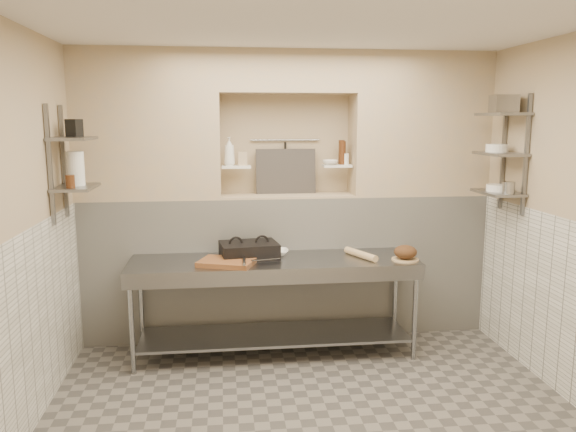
{
  "coord_description": "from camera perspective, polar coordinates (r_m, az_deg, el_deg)",
  "views": [
    {
      "loc": [
        -0.64,
        -3.73,
        2.15
      ],
      "look_at": [
        -0.09,
        0.9,
        1.35
      ],
      "focal_mm": 35.0,
      "sensor_mm": 36.0,
      "label": 1
    }
  ],
  "objects": [
    {
      "name": "floor",
      "position": [
        4.38,
        2.75,
        -20.45
      ],
      "size": [
        4.0,
        3.9,
        0.1
      ],
      "primitive_type": "cube",
      "color": "#67625B",
      "rests_on": "ground"
    },
    {
      "name": "ceiling",
      "position": [
        3.85,
        3.13,
        20.2
      ],
      "size": [
        4.0,
        3.9,
        0.1
      ],
      "primitive_type": "cube",
      "color": "silver",
      "rests_on": "ground"
    },
    {
      "name": "wall_left",
      "position": [
        4.06,
        -26.97,
        -2.0
      ],
      "size": [
        0.1,
        3.9,
        2.8
      ],
      "primitive_type": "cube",
      "color": "#9F907A",
      "rests_on": "ground"
    },
    {
      "name": "wall_back",
      "position": [
        5.81,
        -0.38,
        2.33
      ],
      "size": [
        4.0,
        0.1,
        2.8
      ],
      "primitive_type": "cube",
      "color": "#9F907A",
      "rests_on": "ground"
    },
    {
      "name": "wall_front",
      "position": [
        1.99,
        12.87,
        -12.67
      ],
      "size": [
        4.0,
        0.1,
        2.8
      ],
      "primitive_type": "cube",
      "color": "#9F907A",
      "rests_on": "ground"
    },
    {
      "name": "backwall_lower",
      "position": [
        5.7,
        -0.09,
        -4.99
      ],
      "size": [
        4.0,
        0.4,
        1.4
      ],
      "primitive_type": "cube",
      "color": "silver",
      "rests_on": "floor"
    },
    {
      "name": "alcove_sill",
      "position": [
        5.57,
        -0.1,
        2.1
      ],
      "size": [
        1.3,
        0.4,
        0.02
      ],
      "primitive_type": "cube",
      "color": "#9F907A",
      "rests_on": "backwall_lower"
    },
    {
      "name": "backwall_pillar_left",
      "position": [
        5.52,
        -14.06,
        8.93
      ],
      "size": [
        1.35,
        0.4,
        1.4
      ],
      "primitive_type": "cube",
      "color": "#9F907A",
      "rests_on": "backwall_lower"
    },
    {
      "name": "backwall_pillar_right",
      "position": [
        5.82,
        13.13,
        9.0
      ],
      "size": [
        1.35,
        0.4,
        1.4
      ],
      "primitive_type": "cube",
      "color": "#9F907A",
      "rests_on": "backwall_lower"
    },
    {
      "name": "backwall_header",
      "position": [
        5.53,
        -0.1,
        14.4
      ],
      "size": [
        1.3,
        0.4,
        0.4
      ],
      "primitive_type": "cube",
      "color": "#9F907A",
      "rests_on": "backwall_lower"
    },
    {
      "name": "wainscot_left",
      "position": [
        4.22,
        -25.45,
        -11.33
      ],
      "size": [
        0.02,
        3.9,
        1.4
      ],
      "primitive_type": "cube",
      "color": "silver",
      "rests_on": "floor"
    },
    {
      "name": "alcove_shelf_left",
      "position": [
        5.5,
        -5.3,
        5.01
      ],
      "size": [
        0.28,
        0.16,
        0.02
      ],
      "primitive_type": "cube",
      "color": "white",
      "rests_on": "backwall_lower"
    },
    {
      "name": "alcove_shelf_right",
      "position": [
        5.61,
        5.0,
        5.11
      ],
      "size": [
        0.28,
        0.16,
        0.02
      ],
      "primitive_type": "cube",
      "color": "white",
      "rests_on": "backwall_lower"
    },
    {
      "name": "utensil_rail",
      "position": [
        5.69,
        -0.3,
        7.73
      ],
      "size": [
        0.7,
        0.02,
        0.02
      ],
      "primitive_type": "cylinder",
      "rotation": [
        0.0,
        1.57,
        0.0
      ],
      "color": "gray",
      "rests_on": "wall_back"
    },
    {
      "name": "hanging_steel",
      "position": [
        5.68,
        -0.27,
        6.0
      ],
      "size": [
        0.02,
        0.02,
        0.3
      ],
      "primitive_type": "cylinder",
      "color": "black",
      "rests_on": "utensil_rail"
    },
    {
      "name": "splash_panel",
      "position": [
        5.64,
        -0.22,
        4.55
      ],
      "size": [
        0.6,
        0.08,
        0.45
      ],
      "primitive_type": "cube",
      "rotation": [
        -0.14,
        0.0,
        0.0
      ],
      "color": "#383330",
      "rests_on": "alcove_sill"
    },
    {
      "name": "shelf_rail_left_a",
      "position": [
        5.17,
        -21.81,
        5.16
      ],
      "size": [
        0.03,
        0.03,
        0.95
      ],
      "primitive_type": "cube",
      "color": "slate",
      "rests_on": "wall_left"
    },
    {
      "name": "shelf_rail_left_b",
      "position": [
        4.78,
        -23.03,
        4.77
      ],
      "size": [
        0.03,
        0.03,
        0.95
      ],
      "primitive_type": "cube",
      "color": "slate",
      "rests_on": "wall_left"
    },
    {
      "name": "wall_shelf_left_lower",
      "position": [
        4.96,
        -20.74,
        2.74
      ],
      "size": [
        0.3,
        0.5,
        0.02
      ],
      "primitive_type": "cube",
      "color": "slate",
      "rests_on": "wall_left"
    },
    {
      "name": "wall_shelf_left_upper",
      "position": [
        4.93,
        -21.03,
        7.35
      ],
      "size": [
        0.3,
        0.5,
        0.03
      ],
      "primitive_type": "cube",
      "color": "slate",
      "rests_on": "wall_left"
    },
    {
      "name": "shelf_rail_right_a",
      "position": [
        5.63,
        21.04,
        6.04
      ],
      "size": [
        0.03,
        0.03,
        1.05
      ],
      "primitive_type": "cube",
      "color": "slate",
      "rests_on": "wall_right"
    },
    {
      "name": "shelf_rail_right_b",
      "position": [
        5.28,
        23.05,
        5.71
      ],
      "size": [
        0.03,
        0.03,
        1.05
      ],
      "primitive_type": "cube",
      "color": "slate",
      "rests_on": "wall_right"
    },
    {
      "name": "wall_shelf_right_lower",
      "position": [
        5.42,
        20.53,
        2.24
      ],
      "size": [
        0.3,
        0.5,
        0.02
      ],
      "primitive_type": "cube",
      "color": "slate",
      "rests_on": "wall_right"
    },
    {
      "name": "wall_shelf_right_mid",
      "position": [
        5.39,
        20.75,
        5.92
      ],
      "size": [
        0.3,
        0.5,
        0.02
      ],
      "primitive_type": "cube",
      "color": "slate",
      "rests_on": "wall_right"
    },
    {
      "name": "wall_shelf_right_upper",
      "position": [
        5.38,
        20.97,
        9.64
      ],
      "size": [
        0.3,
        0.5,
        0.03
      ],
      "primitive_type": "cube",
      "color": "slate",
      "rests_on": "wall_right"
    },
    {
      "name": "prep_table",
      "position": [
        5.16,
        -1.39,
        -7.26
      ],
      "size": [
        2.6,
        0.7,
        0.9
      ],
      "color": "gray",
      "rests_on": "floor"
    },
    {
      "name": "panini_press",
      "position": [
        5.17,
        -3.98,
        -3.49
      ],
      "size": [
        0.56,
        0.44,
        0.14
      ],
      "rotation": [
        0.0,
        0.0,
        0.14
      ],
      "color": "black",
      "rests_on": "prep_table"
    },
    {
      "name": "cutting_board",
      "position": [
        4.95,
        -6.24,
        -4.7
      ],
      "size": [
        0.55,
        0.47,
        0.04
      ],
      "primitive_type": "cube",
      "rotation": [
        0.0,
        0.0,
        -0.35
      ],
      "color": "brown",
      "rests_on": "prep_table"
    },
    {
      "name": "knife_blade",
      "position": [
        4.92,
        -2.29,
        -4.41
      ],
      "size": [
        0.26,
        0.09,
        0.01
      ],
      "primitive_type": "cube",
      "rotation": [
        0.0,
        0.0,
        0.25
      ],
      "color": "gray",
      "rests_on": "cutting_board"
    },
    {
      "name": "tongs",
      "position": [
        4.85,
        -4.48,
        -4.51
      ],
      "size": [
        0.04,
        0.29,
        0.03
      ],
      "primitive_type": "cylinder",
      "rotation": [
        1.57,
        0.0,
        -0.04
      ],
      "color": "gray",
      "rests_on": "cutting_board"
    },
    {
      "name": "mixing_bowl",
      "position": [
        5.24,
        -1.22,
        -3.74
      ],
      "size": [
        0.25,
        0.25,
        0.06
      ],
      "primitive_type": "imported",
      "rotation": [
        0.0,
        0.0,
        -0.09
      ],
      "color": "white",
      "rests_on": "prep_table"
    },
    {
      "name": "rolling_pin",
      "position": [
        5.2,
        7.4,
        -3.88
      ],
      "size": [
        0.23,
        0.41,
        0.06
      ],
      "primitive_type": "cylinder",
      "rotation": [
        1.57,
        0.0,
        0.43
      ],
      "color": "tan",
      "rests_on": "prep_table"
    },
    {
      "name": "bread_board",
      "position": [
        5.19,
        11.82,
        -4.34
      ],
      "size": [
        0.24,
        0.24,
        0.01
      ],
      "primitive_type": "cylinder",
      "color": "tan",
      "rests_on": "prep_table"
    },
    {
      "name": "bread_loaf",
      "position": [
        5.17,
        11.84,
        -3.6
      ],
      "size": [
        0.21,
        0.21,
        0.12
      ],
      "primitive_type": "ellipsoid",
      "color": "#4C2D19",
      "rests_on": "bread_board"
    },
    {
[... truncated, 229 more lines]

